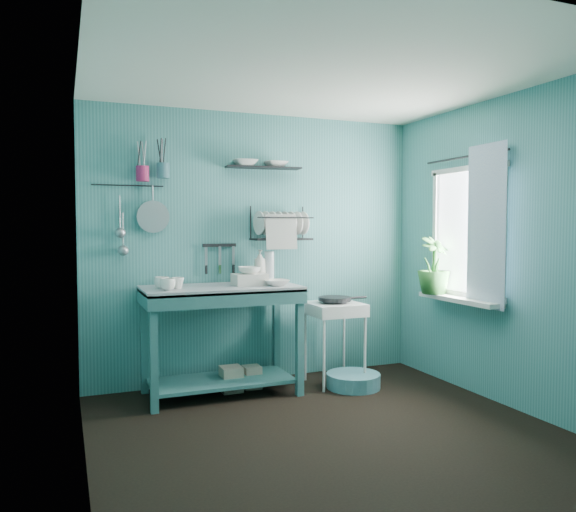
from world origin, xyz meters
name	(u,v)px	position (x,y,z in m)	size (l,w,h in m)	color
floor	(326,431)	(0.00, 0.00, 0.00)	(3.20, 3.20, 0.00)	black
ceiling	(327,73)	(0.00, 0.00, 2.50)	(3.20, 3.20, 0.00)	silver
wall_back	(257,247)	(0.00, 1.50, 1.25)	(3.20, 3.20, 0.00)	teal
wall_front	(473,271)	(0.00, -1.50, 1.25)	(3.20, 3.20, 0.00)	teal
wall_left	(83,260)	(-1.60, 0.00, 1.25)	(3.00, 3.00, 0.00)	teal
wall_right	(506,251)	(1.60, 0.00, 1.25)	(3.00, 3.00, 0.00)	teal
work_counter	(221,340)	(-0.46, 1.12, 0.47)	(1.32, 0.66, 0.94)	#316768
mug_left	(168,284)	(-0.94, 0.96, 0.99)	(0.12, 0.12, 0.10)	white
mug_mid	(178,283)	(-0.84, 1.06, 0.98)	(0.10, 0.10, 0.09)	white
mug_right	(162,283)	(-0.96, 1.12, 0.99)	(0.12, 0.12, 0.10)	white
wash_tub	(250,280)	(-0.21, 1.10, 0.99)	(0.28, 0.22, 0.10)	silver
tub_bowl	(250,270)	(-0.21, 1.10, 1.07)	(0.20, 0.20, 0.06)	white
soap_bottle	(260,266)	(-0.04, 1.32, 1.09)	(0.12, 0.12, 0.30)	silver
water_bottle	(269,267)	(0.06, 1.34, 1.08)	(0.09, 0.09, 0.28)	silver
counter_bowl	(276,283)	(-0.01, 0.97, 0.96)	(0.22, 0.22, 0.05)	white
hotplate_stand	(334,343)	(0.59, 1.06, 0.37)	(0.47, 0.47, 0.75)	silver
frying_pan	(335,299)	(0.59, 1.06, 0.79)	(0.30, 0.30, 0.04)	black
knife_strip	(220,245)	(-0.38, 1.47, 1.28)	(0.32, 0.02, 0.03)	black
dish_rack	(281,223)	(0.19, 1.37, 1.48)	(0.55, 0.24, 0.32)	black
upper_shelf	(263,168)	(0.03, 1.40, 1.99)	(0.70, 0.18, 0.01)	black
shelf_bowl_left	(245,156)	(-0.15, 1.40, 2.09)	(0.23, 0.23, 0.06)	white
shelf_bowl_right	(276,167)	(0.15, 1.40, 2.01)	(0.22, 0.22, 0.05)	white
utensil_cup_magenta	(143,174)	(-1.06, 1.42, 1.90)	(0.11, 0.11, 0.13)	#AB1F53
utensil_cup_teal	(163,171)	(-0.89, 1.42, 1.93)	(0.11, 0.11, 0.13)	#396A76
colander	(153,217)	(-0.97, 1.45, 1.53)	(0.28, 0.28, 0.03)	#9A9BA1
ladle_outer	(120,213)	(-1.25, 1.46, 1.56)	(0.01, 0.01, 0.30)	#9A9BA1
ladle_inner	(123,231)	(-1.23, 1.46, 1.41)	(0.01, 0.01, 0.30)	#9A9BA1
hook_rail	(128,185)	(-1.18, 1.47, 1.80)	(0.01, 0.01, 0.60)	black
window_glass	(468,232)	(1.59, 0.45, 1.40)	(1.10, 1.10, 0.00)	white
windowsill	(459,299)	(1.50, 0.45, 0.81)	(0.16, 0.95, 0.04)	silver
curtain	(486,226)	(1.52, 0.15, 1.45)	(1.35, 1.35, 0.00)	white
curtain_rod	(465,157)	(1.54, 0.45, 2.05)	(0.02, 0.02, 1.05)	black
potted_plant	(434,265)	(1.45, 0.74, 1.09)	(0.29, 0.29, 0.52)	#296628
storage_tin_large	(231,379)	(-0.36, 1.17, 0.11)	(0.18, 0.18, 0.22)	gray
storage_tin_small	(252,377)	(-0.16, 1.20, 0.10)	(0.15, 0.15, 0.20)	gray
floor_basin	(353,381)	(0.69, 0.87, 0.07)	(0.48, 0.48, 0.13)	teal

